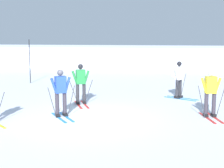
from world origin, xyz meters
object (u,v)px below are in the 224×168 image
skier_yellow (210,91)px  skier_green (81,82)px  skier_white (178,78)px  trail_marker_pole (30,61)px  skier_blue (61,92)px

skier_yellow → skier_green: size_ratio=1.00×
skier_white → skier_green: bearing=-155.9°
skier_green → skier_white: bearing=24.1°
skier_white → trail_marker_pole: (-8.51, 3.70, 0.34)m
skier_yellow → skier_green: (-5.08, 1.57, -0.00)m
trail_marker_pole → skier_green: bearing=-52.0°
skier_yellow → skier_green: same height
trail_marker_pole → skier_yellow: bearing=-37.1°
skier_white → skier_blue: same height
skier_white → skier_green: 4.56m
skier_blue → skier_green: (0.22, 2.24, 0.04)m
skier_yellow → trail_marker_pole: size_ratio=0.66×
skier_white → skier_green: size_ratio=1.00×
trail_marker_pole → skier_white: bearing=-23.5°
skier_blue → skier_green: 2.25m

